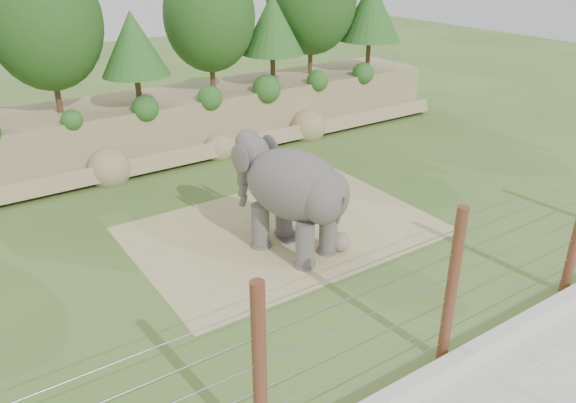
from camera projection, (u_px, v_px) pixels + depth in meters
ground at (326, 274)px, 16.69m from camera, size 90.00×90.00×0.00m
back_embankment at (164, 65)px, 24.81m from camera, size 30.00×5.52×8.77m
dirt_patch at (284, 230)px, 19.19m from camera, size 10.00×7.00×0.02m
drain_grate at (294, 237)px, 18.69m from camera, size 1.00×0.60×0.03m
elephant at (294, 200)px, 17.26m from camera, size 2.87×4.64×3.50m
stone_ball at (341, 242)px, 17.75m from camera, size 0.64×0.64×0.64m
retaining_wall at (459, 362)px, 12.83m from camera, size 26.00×0.35×0.50m
barrier_fence at (452, 288)px, 12.46m from camera, size 20.26×0.26×4.00m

